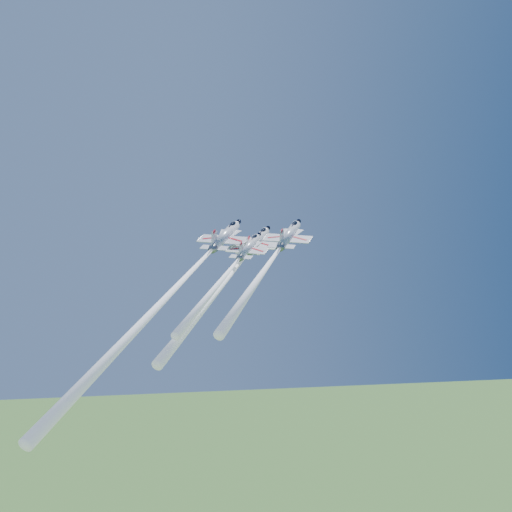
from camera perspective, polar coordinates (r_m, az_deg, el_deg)
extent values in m
cylinder|color=white|center=(127.95, 0.11, 1.46)|extent=(4.60, 7.71, 12.07)
cone|color=white|center=(134.37, 1.08, 2.66)|extent=(2.99, 3.42, 3.06)
cone|color=black|center=(135.87, 1.29, 2.92)|extent=(1.51, 1.72, 1.54)
cone|color=slate|center=(122.13, -0.88, 0.24)|extent=(2.81, 2.94, 2.05)
ellipsoid|color=black|center=(131.83, 0.73, 2.54)|extent=(2.59, 3.24, 2.30)
cube|color=black|center=(130.38, 0.52, 2.40)|extent=(0.76, 1.08, 0.80)
cube|color=white|center=(126.98, -0.06, 1.14)|extent=(10.62, 8.08, 2.73)
cube|color=white|center=(130.50, -0.10, 1.81)|extent=(2.76, 3.20, 1.67)
cube|color=white|center=(129.71, 0.98, 1.74)|extent=(2.76, 3.20, 1.67)
cube|color=white|center=(123.01, -0.73, 0.38)|extent=(5.76, 4.31, 1.43)
cube|color=white|center=(122.60, -0.74, 1.16)|extent=(1.81, 3.25, 3.87)
cube|color=#BC0916|center=(122.34, -0.74, 1.82)|extent=(0.85, 1.27, 1.07)
cube|color=black|center=(128.32, 0.13, 1.07)|extent=(5.48, 8.12, 4.75)
sphere|color=white|center=(121.91, -0.92, 0.19)|extent=(1.05, 1.18, 1.00)
cone|color=white|center=(104.72, -4.63, -4.40)|extent=(9.17, 20.11, 38.35)
cylinder|color=white|center=(124.04, -3.13, 2.00)|extent=(4.88, 8.16, 12.78)
cone|color=white|center=(130.73, -1.91, 3.28)|extent=(3.17, 3.62, 3.24)
cone|color=black|center=(132.30, -1.64, 3.56)|extent=(1.60, 1.83, 1.63)
cone|color=slate|center=(117.99, -4.38, 0.69)|extent=(2.98, 3.11, 2.17)
ellipsoid|color=black|center=(128.09, -2.35, 3.17)|extent=(2.74, 3.43, 2.44)
cube|color=black|center=(126.57, -2.62, 3.01)|extent=(0.80, 1.14, 0.84)
cube|color=white|center=(123.03, -3.34, 1.66)|extent=(11.25, 8.56, 2.89)
cube|color=white|center=(126.77, -3.29, 2.38)|extent=(2.93, 3.39, 1.77)
cube|color=white|center=(125.79, -2.13, 2.31)|extent=(2.93, 3.39, 1.77)
cube|color=white|center=(118.91, -4.18, 0.84)|extent=(6.10, 4.57, 1.52)
cube|color=white|center=(118.49, -4.21, 1.70)|extent=(1.92, 3.44, 4.10)
cube|color=#BC0916|center=(118.23, -4.22, 2.42)|extent=(0.90, 1.34, 1.14)
cube|color=black|center=(124.42, -3.09, 1.58)|extent=(5.81, 8.60, 5.03)
sphere|color=white|center=(117.76, -4.43, 0.64)|extent=(1.12, 1.25, 1.06)
cone|color=white|center=(94.81, -11.11, -6.36)|extent=(11.97, 27.30, 53.23)
cylinder|color=white|center=(122.57, 3.32, 2.10)|extent=(4.62, 7.73, 12.10)
cone|color=white|center=(129.15, 4.17, 3.32)|extent=(3.00, 3.43, 3.07)
cone|color=black|center=(130.69, 4.36, 3.58)|extent=(1.52, 1.73, 1.54)
cone|color=slate|center=(116.59, 2.44, 0.85)|extent=(2.82, 2.95, 2.05)
ellipsoid|color=black|center=(126.56, 3.87, 3.21)|extent=(2.59, 3.25, 2.31)
cube|color=black|center=(125.08, 3.68, 3.06)|extent=(0.76, 1.08, 0.80)
cube|color=white|center=(121.57, 3.17, 1.77)|extent=(10.65, 8.10, 2.73)
cube|color=white|center=(125.11, 3.03, 2.45)|extent=(2.77, 3.21, 1.68)
cube|color=white|center=(124.45, 4.18, 2.38)|extent=(2.77, 3.21, 1.68)
cube|color=white|center=(117.49, 2.58, 0.99)|extent=(5.77, 4.32, 1.44)
cube|color=white|center=(117.11, 2.58, 1.82)|extent=(1.82, 3.26, 3.88)
cube|color=#BC0916|center=(116.86, 2.59, 2.51)|extent=(0.85, 1.27, 1.08)
cube|color=black|center=(122.94, 3.34, 1.69)|extent=(5.50, 8.14, 4.76)
sphere|color=white|center=(116.36, 2.41, 0.80)|extent=(1.06, 1.18, 1.00)
cone|color=white|center=(101.91, -0.21, -2.94)|extent=(7.94, 16.81, 31.41)
cylinder|color=white|center=(119.82, -0.72, 0.91)|extent=(3.91, 6.54, 10.24)
cone|color=white|center=(125.21, 0.19, 2.03)|extent=(2.54, 2.90, 2.60)
cone|color=black|center=(126.47, 0.40, 2.28)|extent=(1.28, 1.46, 1.30)
cone|color=slate|center=(114.92, -1.65, -0.21)|extent=(2.39, 2.50, 1.74)
ellipsoid|color=black|center=(123.07, -0.14, 1.91)|extent=(2.19, 2.75, 1.95)
cube|color=black|center=(121.84, -0.34, 1.77)|extent=(0.64, 0.92, 0.68)
cube|color=white|center=(119.00, -0.88, 0.62)|extent=(9.01, 6.86, 2.31)
cube|color=white|center=(121.98, -0.90, 1.24)|extent=(2.34, 2.72, 1.42)
cube|color=white|center=(121.28, 0.08, 1.18)|extent=(2.34, 2.72, 1.42)
cube|color=white|center=(115.66, -1.51, -0.08)|extent=(4.89, 3.66, 1.22)
cube|color=white|center=(115.31, -1.52, 0.63)|extent=(1.54, 2.76, 3.28)
cube|color=#BC0916|center=(115.07, -1.52, 1.22)|extent=(0.72, 1.08, 0.91)
cube|color=black|center=(120.14, -0.70, 0.56)|extent=(4.65, 6.89, 4.03)
sphere|color=white|center=(114.74, -1.68, -0.25)|extent=(0.89, 1.00, 0.85)
cone|color=white|center=(102.51, -4.48, -3.65)|extent=(6.88, 14.66, 27.50)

